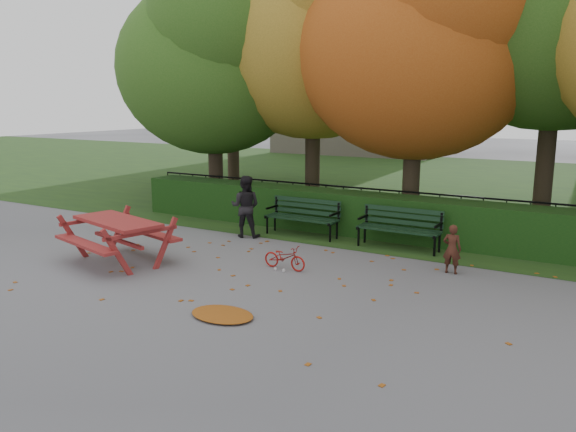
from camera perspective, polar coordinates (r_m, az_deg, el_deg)
The scene contains 17 objects.
ground at distance 9.79m, azimuth -2.19°, elevation -7.23°, with size 90.00×90.00×0.00m, color slate.
grass_strip at distance 22.60m, azimuth 17.20°, elevation 2.99°, with size 90.00×90.00×0.00m, color #1B3415.
building_left at distance 36.86m, azimuth 8.10°, elevation 18.16°, with size 10.00×7.00×15.00m, color #9F927E.
hedge at distance 13.55m, azimuth 8.03°, elevation 0.13°, with size 13.00×0.90×1.00m, color black.
iron_fence at distance 14.28m, azimuth 9.26°, elevation 0.82°, with size 14.00×0.04×1.02m.
tree_a at distance 16.88m, azimuth -7.25°, elevation 16.08°, with size 5.88×5.60×7.48m.
tree_b at distance 16.51m, azimuth 3.36°, elevation 19.34°, with size 6.72×6.40×8.79m.
tree_c at distance 14.49m, azimuth 14.05°, elevation 17.83°, with size 6.30×6.00×8.00m.
tree_f at distance 21.08m, azimuth -5.41°, elevation 18.39°, with size 6.93×6.60×9.19m.
bench_left at distance 13.38m, azimuth 1.58°, elevation 0.19°, with size 1.80×0.57×0.88m.
bench_right at distance 12.44m, azimuth 11.32°, elevation -0.90°, with size 1.80×0.57×0.88m.
picnic_table at distance 11.57m, azimuth -16.94°, elevation -1.28°, with size 2.39×2.11×1.00m.
leaf_pile at distance 8.55m, azimuth -6.70°, elevation -9.88°, with size 1.02×0.70×0.07m, color maroon.
leaf_scatter at distance 10.03m, azimuth -1.26°, elevation -6.72°, with size 9.00×5.70×0.01m, color maroon, non-canonical shape.
child at distance 10.86m, azimuth 16.32°, elevation -3.24°, with size 0.34×0.22×0.93m, color #3D1D13.
adult at distance 13.25m, azimuth -4.35°, elevation 0.98°, with size 0.71×0.55×1.46m, color black.
bicycle at distance 10.73m, azimuth -0.34°, elevation -4.22°, with size 0.31×0.90×0.47m, color maroon.
Camera 1 is at (4.98, -7.82, 3.14)m, focal length 35.00 mm.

